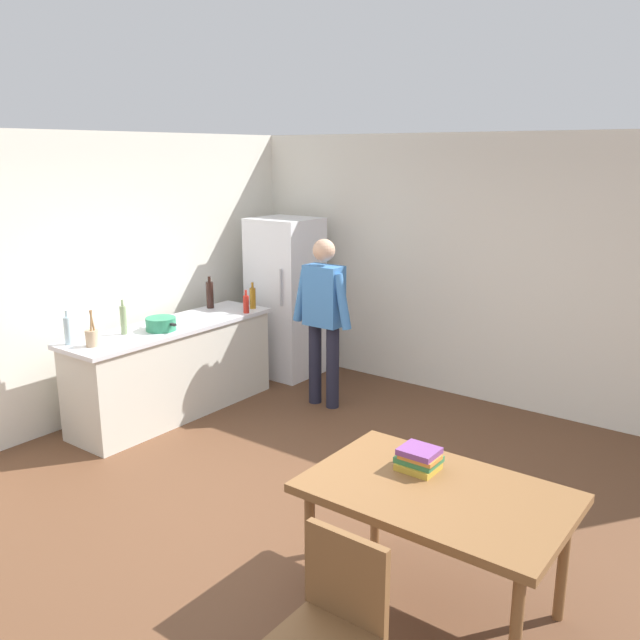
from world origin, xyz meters
name	(u,v)px	position (x,y,z in m)	size (l,w,h in m)	color
ground_plane	(277,509)	(0.00, 0.00, 0.00)	(14.00, 14.00, 0.00)	brown
wall_back	(465,268)	(0.00, 3.00, 1.35)	(6.40, 0.12, 2.70)	silver
wall_left	(75,281)	(-2.60, 0.20, 1.35)	(0.12, 5.60, 2.70)	silver
kitchen_counter	(174,369)	(-2.00, 0.80, 0.45)	(0.64, 2.20, 0.90)	beige
refrigerator	(286,298)	(-1.90, 2.40, 0.90)	(0.70, 0.67, 1.80)	white
person	(324,312)	(-0.95, 1.85, 0.98)	(0.70, 0.22, 1.70)	#1E1E2D
dining_table	(436,502)	(1.40, -0.30, 0.67)	(1.40, 0.90, 0.75)	brown
chair	(332,622)	(1.40, -1.27, 0.53)	(0.42, 0.42, 0.91)	brown
cooking_pot	(161,324)	(-1.92, 0.62, 0.96)	(0.40, 0.28, 0.12)	#2D845B
utensil_jar	(92,337)	(-1.98, -0.08, 0.98)	(0.11, 0.11, 0.32)	tan
bottle_sauce_red	(246,304)	(-1.75, 1.59, 1.00)	(0.06, 0.06, 0.24)	#B22319
bottle_vinegar_tall	(123,320)	(-2.08, 0.32, 1.04)	(0.06, 0.06, 0.32)	gray
bottle_wine_dark	(210,294)	(-2.21, 1.53, 1.05)	(0.08, 0.08, 0.34)	black
bottle_oil_amber	(253,298)	(-1.83, 1.78, 1.02)	(0.06, 0.06, 0.28)	#996619
bottle_water_clear	(68,330)	(-2.19, -0.17, 1.03)	(0.07, 0.07, 0.30)	silver
book_stack	(419,459)	(1.21, -0.16, 0.81)	(0.24, 0.21, 0.13)	gold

